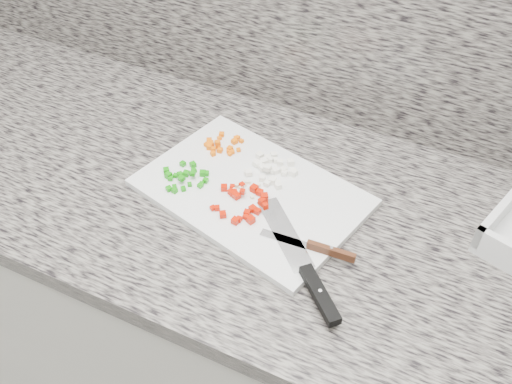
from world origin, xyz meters
TOP-DOWN VIEW (x-y plane):
  - cabinet at (0.00, 1.44)m, footprint 3.92×0.62m
  - countertop at (0.00, 1.44)m, footprint 3.96×0.64m
  - cutting_board at (-0.05, 1.44)m, footprint 0.47×0.37m
  - carrot_pile at (-0.16, 1.53)m, footprint 0.08×0.08m
  - onion_pile at (-0.03, 1.51)m, footprint 0.10×0.09m
  - green_pepper_pile at (-0.18, 1.41)m, footprint 0.10×0.09m
  - red_pepper_pile at (-0.04, 1.40)m, footprint 0.10×0.10m
  - garlic_pile at (-0.06, 1.44)m, footprint 0.06×0.04m
  - chef_knife at (0.12, 1.30)m, footprint 0.23×0.22m
  - paring_knife at (0.12, 1.36)m, footprint 0.17×0.02m

SIDE VIEW (x-z plane):
  - cabinet at x=0.00m, z-range 0.00..0.86m
  - countertop at x=0.00m, z-range 0.86..0.90m
  - cutting_board at x=-0.05m, z-range 0.90..0.91m
  - garlic_pile at x=-0.06m, z-range 0.91..0.92m
  - carrot_pile at x=-0.16m, z-range 0.91..0.93m
  - chef_knife at x=0.12m, z-range 0.91..0.93m
  - red_pepper_pile at x=-0.04m, z-range 0.91..0.93m
  - green_pepper_pile at x=-0.18m, z-range 0.91..0.93m
  - onion_pile at x=-0.03m, z-range 0.91..0.93m
  - paring_knife at x=0.12m, z-range 0.91..0.93m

